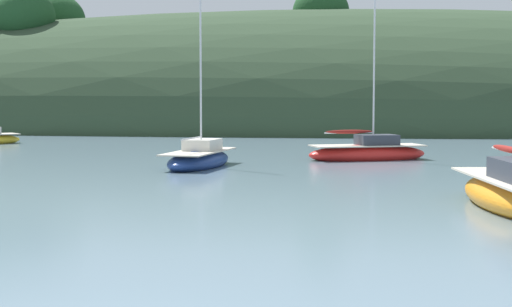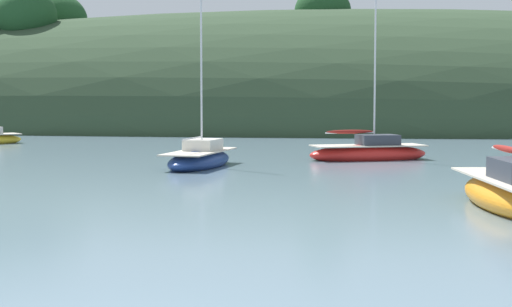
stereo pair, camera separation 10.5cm
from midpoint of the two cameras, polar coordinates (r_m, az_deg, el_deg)
far_shoreline_hill at (r=78.92m, az=4.39°, el=1.93°), size 150.00×36.00×26.68m
sailboat_white_near at (r=36.84m, az=-3.97°, el=-0.37°), size 2.96×6.42×8.33m
sailboat_grey_yawl at (r=41.14m, az=8.20°, el=0.10°), size 6.65×4.22×9.28m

